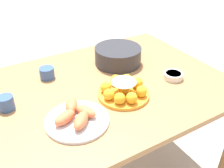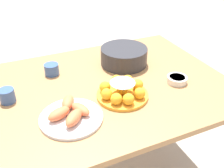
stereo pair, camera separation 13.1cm
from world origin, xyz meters
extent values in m
cylinder|color=#A87547|center=(0.61, 0.43, 0.34)|extent=(0.06, 0.06, 0.68)
cube|color=#A87547|center=(0.00, 0.00, 0.70)|extent=(1.33, 0.96, 0.03)
cylinder|color=gold|center=(0.05, -0.14, 0.72)|extent=(0.25, 0.25, 0.02)
sphere|color=#F4A823|center=(0.14, -0.13, 0.76)|extent=(0.05, 0.05, 0.05)
sphere|color=#F4A823|center=(0.11, -0.07, 0.76)|extent=(0.05, 0.05, 0.05)
sphere|color=#F4A823|center=(0.06, -0.05, 0.76)|extent=(0.05, 0.05, 0.05)
sphere|color=#F4A823|center=(-0.02, -0.08, 0.76)|extent=(0.05, 0.05, 0.05)
sphere|color=#F4A823|center=(-0.04, -0.14, 0.76)|extent=(0.05, 0.05, 0.05)
sphere|color=#F4A823|center=(-0.01, -0.20, 0.76)|extent=(0.05, 0.05, 0.05)
sphere|color=#F4A823|center=(0.04, -0.22, 0.76)|extent=(0.05, 0.05, 0.05)
sphere|color=#F4A823|center=(0.11, -0.20, 0.76)|extent=(0.05, 0.05, 0.05)
ellipsoid|color=white|center=(0.05, -0.14, 0.79)|extent=(0.12, 0.12, 0.02)
sphere|color=#F4A823|center=(0.05, -0.14, 0.76)|extent=(0.05, 0.05, 0.05)
cylinder|color=#2D2D33|center=(0.21, 0.17, 0.76)|extent=(0.28, 0.28, 0.10)
cylinder|color=brown|center=(0.21, 0.17, 0.81)|extent=(0.23, 0.23, 0.01)
cylinder|color=silver|center=(0.37, -0.13, 0.73)|extent=(0.11, 0.11, 0.03)
cylinder|color=#B26623|center=(0.37, -0.13, 0.74)|extent=(0.08, 0.08, 0.01)
cylinder|color=silver|center=(-0.23, -0.20, 0.72)|extent=(0.28, 0.28, 0.01)
ellipsoid|color=#E57042|center=(-0.18, -0.19, 0.75)|extent=(0.09, 0.12, 0.04)
ellipsoid|color=#E57042|center=(-0.22, -0.12, 0.75)|extent=(0.09, 0.11, 0.05)
ellipsoid|color=#E57042|center=(-0.28, -0.19, 0.75)|extent=(0.12, 0.09, 0.05)
ellipsoid|color=#E57042|center=(-0.23, -0.24, 0.75)|extent=(0.12, 0.12, 0.05)
cylinder|color=#38568E|center=(-0.46, 0.05, 0.75)|extent=(0.07, 0.07, 0.07)
cylinder|color=#38568E|center=(-0.21, 0.22, 0.74)|extent=(0.08, 0.08, 0.06)
camera|label=1|loc=(-0.54, -1.02, 1.45)|focal=42.00mm
camera|label=2|loc=(-0.43, -1.08, 1.45)|focal=42.00mm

